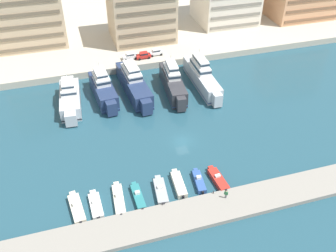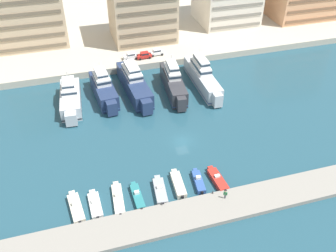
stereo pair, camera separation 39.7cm
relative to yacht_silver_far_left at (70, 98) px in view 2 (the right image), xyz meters
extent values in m
plane|color=#234C5B|center=(21.11, -20.08, -2.22)|extent=(400.00, 400.00, 0.00)
cube|color=#BCB29E|center=(21.11, 46.87, -1.30)|extent=(180.00, 70.00, 1.85)
cube|color=gray|center=(21.11, -38.98, -1.81)|extent=(120.00, 6.37, 0.83)
cube|color=silver|center=(0.01, 0.18, -0.56)|extent=(5.47, 14.17, 3.33)
cube|color=silver|center=(-0.54, -7.76, -0.47)|extent=(2.64, 2.43, 2.83)
cube|color=black|center=(0.01, 0.18, -1.64)|extent=(5.52, 14.31, 0.24)
cube|color=white|center=(0.08, 1.22, 1.85)|extent=(3.92, 6.06, 1.49)
cube|color=#233342|center=(0.08, 1.22, 2.00)|extent=(3.97, 6.13, 0.53)
cube|color=white|center=(0.08, 1.22, 3.23)|extent=(3.06, 4.73, 1.26)
cube|color=#233342|center=(0.08, 1.22, 3.35)|extent=(3.10, 4.78, 0.45)
cylinder|color=silver|center=(0.14, 2.09, 4.76)|extent=(0.16, 0.16, 1.80)
cube|color=silver|center=(0.52, 7.56, -1.30)|extent=(3.90, 1.16, 0.20)
cube|color=navy|center=(8.01, 1.51, -0.34)|extent=(5.33, 14.50, 3.76)
cube|color=navy|center=(8.62, -6.53, -0.25)|extent=(2.50, 2.30, 3.19)
cube|color=#334C7F|center=(8.01, 1.51, -1.56)|extent=(5.39, 14.65, 0.24)
cube|color=white|center=(7.92, 2.57, 2.44)|extent=(3.77, 6.21, 1.80)
cube|color=#233342|center=(7.92, 2.57, 2.62)|extent=(3.82, 6.27, 0.65)
cube|color=white|center=(7.92, 2.57, 3.93)|extent=(2.94, 4.84, 1.19)
cube|color=#233342|center=(7.92, 2.57, 4.05)|extent=(2.98, 4.89, 0.43)
cylinder|color=silver|center=(7.85, 3.47, 5.42)|extent=(0.16, 0.16, 1.80)
cube|color=navy|center=(7.43, 9.05, -1.19)|extent=(3.68, 1.17, 0.20)
cube|color=navy|center=(15.62, 1.86, -0.27)|extent=(5.56, 18.92, 3.91)
cube|color=navy|center=(16.26, -8.45, -0.17)|extent=(2.55, 2.35, 3.32)
cube|color=#334C7F|center=(15.62, 1.86, -1.54)|extent=(5.62, 19.11, 0.24)
cube|color=white|center=(15.53, 3.26, 2.54)|extent=(3.91, 8.04, 1.71)
cube|color=#233342|center=(15.53, 3.26, 2.71)|extent=(3.96, 8.13, 0.61)
cube|color=white|center=(15.53, 3.26, 3.98)|extent=(3.05, 6.27, 1.17)
cube|color=#233342|center=(15.53, 3.26, 4.09)|extent=(3.09, 6.34, 0.42)
cylinder|color=silver|center=(15.45, 4.43, 5.46)|extent=(0.16, 0.16, 1.80)
cube|color=navy|center=(15.00, 11.63, -1.15)|extent=(3.79, 1.13, 0.20)
cube|color=#333338|center=(24.98, -0.51, -0.26)|extent=(5.12, 16.72, 3.93)
cube|color=#333338|center=(24.21, -9.55, -0.16)|extent=(2.21, 2.04, 3.34)
cube|color=#334C7F|center=(24.98, -0.51, -1.53)|extent=(5.18, 16.89, 0.24)
cube|color=white|center=(25.09, 0.72, 2.57)|extent=(3.49, 7.14, 1.74)
cube|color=#233342|center=(25.09, 0.72, 2.75)|extent=(3.53, 7.21, 0.63)
cube|color=white|center=(25.09, 0.72, 4.14)|extent=(2.72, 5.57, 1.40)
cube|color=#233342|center=(25.09, 0.72, 4.28)|extent=(2.76, 5.62, 0.50)
cylinder|color=silver|center=(25.18, 1.75, 5.74)|extent=(0.16, 0.16, 1.80)
cube|color=#333338|center=(25.72, 8.13, -1.14)|extent=(3.24, 1.17, 0.20)
cube|color=silver|center=(32.89, 0.12, -0.36)|extent=(3.90, 19.03, 3.73)
cube|color=silver|center=(32.82, -10.23, -0.26)|extent=(2.08, 1.90, 3.17)
cube|color=#334C7F|center=(32.89, 0.12, -1.57)|extent=(3.93, 19.22, 0.24)
cube|color=white|center=(32.90, 1.54, 2.40)|extent=(2.99, 8.00, 1.78)
cube|color=#233342|center=(32.90, 1.54, 2.58)|extent=(3.03, 8.08, 0.64)
cube|color=white|center=(32.90, 1.54, 4.03)|extent=(2.33, 6.24, 1.49)
cube|color=#233342|center=(32.90, 1.54, 4.18)|extent=(2.36, 6.30, 0.53)
cylinder|color=silver|center=(32.91, 2.74, 5.67)|extent=(0.16, 0.16, 1.80)
cube|color=silver|center=(32.96, 10.07, -1.20)|extent=(3.21, 0.92, 0.20)
cube|color=beige|center=(-1.87, -32.46, -1.73)|extent=(2.61, 6.44, 0.98)
cube|color=beige|center=(-2.26, -28.97, -1.73)|extent=(1.15, 0.98, 0.84)
cube|color=silver|center=(-1.92, -32.00, -0.94)|extent=(1.12, 0.71, 0.60)
cube|color=#283847|center=(-1.96, -31.72, -0.85)|extent=(0.97, 0.19, 0.36)
cube|color=black|center=(-1.51, -35.75, -1.58)|extent=(0.39, 0.32, 0.60)
cube|color=white|center=(1.31, -32.60, -1.84)|extent=(2.07, 5.54, 0.75)
cube|color=white|center=(1.21, -29.48, -1.84)|extent=(1.07, 0.89, 0.64)
cube|color=silver|center=(1.30, -32.19, -1.24)|extent=(1.06, 0.63, 0.46)
cube|color=#283847|center=(1.29, -31.91, -1.17)|extent=(0.95, 0.11, 0.28)
cube|color=black|center=(1.41, -35.52, -1.69)|extent=(0.37, 0.29, 0.60)
cube|color=beige|center=(5.31, -32.42, -1.82)|extent=(2.18, 6.90, 0.80)
cube|color=beige|center=(5.56, -28.68, -1.82)|extent=(1.00, 0.84, 0.68)
cube|color=silver|center=(5.35, -31.91, -1.13)|extent=(0.99, 0.66, 0.58)
cube|color=#283847|center=(5.36, -31.63, -1.04)|extent=(0.87, 0.14, 0.35)
cube|color=black|center=(5.08, -35.99, -1.67)|extent=(0.38, 0.30, 0.60)
cube|color=teal|center=(8.66, -32.84, -1.77)|extent=(1.65, 5.76, 0.90)
cube|color=teal|center=(8.60, -29.67, -1.77)|extent=(0.86, 0.71, 0.77)
cube|color=silver|center=(8.65, -32.41, -1.04)|extent=(0.85, 0.62, 0.55)
cube|color=#283847|center=(8.65, -32.13, -0.96)|extent=(0.77, 0.10, 0.33)
cube|color=black|center=(8.72, -35.88, -1.62)|extent=(0.37, 0.29, 0.60)
cube|color=#9EA3A8|center=(12.80, -32.75, -1.71)|extent=(2.53, 6.00, 1.02)
cube|color=#9EA3A8|center=(13.14, -29.47, -1.71)|extent=(1.14, 0.97, 0.86)
cube|color=silver|center=(12.84, -32.32, -0.99)|extent=(1.12, 0.71, 0.43)
cube|color=#283847|center=(12.87, -32.04, -0.92)|extent=(0.97, 0.18, 0.26)
cube|color=black|center=(12.47, -35.83, -1.56)|extent=(0.39, 0.32, 0.60)
cube|color=beige|center=(16.37, -32.13, -1.68)|extent=(2.13, 6.06, 1.09)
cube|color=beige|center=(16.58, -28.81, -1.68)|extent=(1.01, 0.85, 0.93)
cube|color=black|center=(16.16, -35.28, -1.53)|extent=(0.38, 0.30, 0.60)
cube|color=#33569E|center=(20.15, -32.45, -1.74)|extent=(2.10, 5.37, 0.96)
cube|color=#33569E|center=(20.49, -29.55, -1.74)|extent=(0.90, 0.77, 0.82)
cube|color=silver|center=(20.20, -32.06, -0.97)|extent=(0.89, 0.69, 0.58)
cube|color=#283847|center=(20.23, -31.78, -0.88)|extent=(0.76, 0.17, 0.35)
cube|color=black|center=(19.83, -35.23, -1.59)|extent=(0.39, 0.32, 0.60)
cube|color=red|center=(23.69, -33.05, -1.71)|extent=(2.19, 5.73, 1.03)
cube|color=red|center=(23.47, -29.89, -1.71)|extent=(1.04, 0.88, 0.87)
cube|color=silver|center=(23.66, -32.63, -0.99)|extent=(1.03, 0.67, 0.40)
cube|color=#283847|center=(23.64, -32.35, -0.93)|extent=(0.90, 0.14, 0.24)
cube|color=black|center=(23.90, -36.04, -1.56)|extent=(0.38, 0.30, 0.60)
cube|color=white|center=(17.63, 15.86, 0.35)|extent=(4.17, 1.86, 0.80)
cube|color=white|center=(17.78, 15.87, 1.09)|extent=(2.16, 1.64, 0.68)
cube|color=#1E2833|center=(17.78, 15.87, 1.09)|extent=(2.12, 1.66, 0.37)
cylinder|color=black|center=(16.32, 14.96, -0.05)|extent=(0.65, 0.25, 0.64)
cylinder|color=black|center=(16.25, 16.66, -0.05)|extent=(0.65, 0.25, 0.64)
cylinder|color=black|center=(19.01, 15.07, -0.05)|extent=(0.65, 0.25, 0.64)
cylinder|color=black|center=(18.95, 16.77, -0.05)|extent=(0.65, 0.25, 0.64)
cube|color=red|center=(21.30, 15.16, 0.35)|extent=(4.16, 1.84, 0.80)
cube|color=red|center=(21.45, 15.17, 1.09)|extent=(2.15, 1.63, 0.68)
cube|color=#1E2833|center=(21.45, 15.17, 1.09)|extent=(2.11, 1.65, 0.37)
cylinder|color=black|center=(19.98, 14.27, -0.05)|extent=(0.65, 0.24, 0.64)
cylinder|color=black|center=(19.92, 15.97, -0.05)|extent=(0.65, 0.24, 0.64)
cylinder|color=black|center=(22.68, 14.36, -0.05)|extent=(0.65, 0.24, 0.64)
cylinder|color=black|center=(22.62, 16.06, -0.05)|extent=(0.65, 0.24, 0.64)
cube|color=white|center=(25.11, 16.11, 0.35)|extent=(4.19, 1.94, 0.80)
cube|color=white|center=(25.26, 16.12, 1.09)|extent=(2.19, 1.68, 0.68)
cube|color=#1E2833|center=(25.26, 16.12, 1.09)|extent=(2.15, 1.69, 0.37)
cylinder|color=black|center=(23.82, 15.19, -0.05)|extent=(0.65, 0.26, 0.64)
cylinder|color=black|center=(23.72, 16.88, -0.05)|extent=(0.65, 0.26, 0.64)
cylinder|color=black|center=(26.51, 15.34, -0.05)|extent=(0.65, 0.26, 0.64)
cylinder|color=black|center=(26.41, 17.04, -0.05)|extent=(0.65, 0.26, 0.64)
cube|color=#6D5F4B|center=(-8.10, 27.11, 1.24)|extent=(18.78, 0.24, 0.90)
cube|color=#6D5F4B|center=(-8.10, 27.11, 4.48)|extent=(18.78, 0.24, 0.90)
cube|color=#6D5F4B|center=(-8.10, 27.11, 7.71)|extent=(18.78, 0.24, 0.90)
cube|color=#6D5F4B|center=(-8.10, 27.11, 10.95)|extent=(18.78, 0.24, 0.90)
cube|color=#6D5F4B|center=(-8.10, 27.11, 14.18)|extent=(18.78, 0.24, 0.90)
cube|color=#C6AD89|center=(24.19, 28.93, 8.74)|extent=(18.09, 15.47, 18.22)
cube|color=#6D5F4B|center=(24.19, 21.10, 1.14)|extent=(16.64, 0.24, 0.90)
cube|color=#6D5F4B|center=(24.19, 21.10, 4.18)|extent=(16.64, 0.24, 0.90)
cube|color=#6D5F4B|center=(24.19, 21.10, 7.22)|extent=(16.64, 0.24, 0.90)
cube|color=#6D5F4B|center=(24.19, 21.10, 10.25)|extent=(16.64, 0.24, 0.90)
cube|color=#6D5F4B|center=(24.19, 21.10, 13.29)|extent=(16.64, 0.24, 0.90)
cube|color=gray|center=(53.54, 25.47, 1.21)|extent=(16.69, 0.24, 0.90)
cube|color=gray|center=(53.54, 25.47, 4.38)|extent=(16.69, 0.24, 0.90)
cube|color=gray|center=(53.54, 25.47, 7.55)|extent=(16.69, 0.24, 0.90)
cube|color=brown|center=(79.87, 23.39, 1.22)|extent=(19.71, 0.24, 0.90)
cube|color=brown|center=(79.87, 23.39, 4.42)|extent=(19.71, 0.24, 0.90)
cube|color=brown|center=(79.87, 23.39, 7.61)|extent=(19.71, 0.24, 0.90)
cylinder|color=#4C515B|center=(22.99, -37.59, -0.96)|extent=(0.14, 0.14, 0.87)
cylinder|color=#4C515B|center=(23.13, -37.69, -0.96)|extent=(0.14, 0.14, 0.87)
cube|color=#337F4C|center=(23.06, -37.64, -0.19)|extent=(0.53, 0.47, 0.67)
cylinder|color=#337F4C|center=(22.82, -37.48, -0.24)|extent=(0.10, 0.10, 0.67)
cylinder|color=#337F4C|center=(23.30, -37.80, -0.24)|extent=(0.10, 0.10, 0.67)
sphere|color=#A87A5B|center=(23.06, -37.64, 0.26)|extent=(0.24, 0.24, 0.24)
cylinder|color=#2D2D33|center=(12.21, -36.05, -1.17)|extent=(0.18, 0.18, 0.45)
sphere|color=#2D2D33|center=(12.21, -36.05, -0.88)|extent=(0.20, 0.20, 0.20)
cylinder|color=#2D2D33|center=(21.45, -36.05, -1.17)|extent=(0.18, 0.18, 0.45)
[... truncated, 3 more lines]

